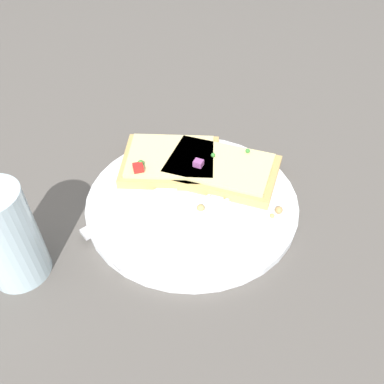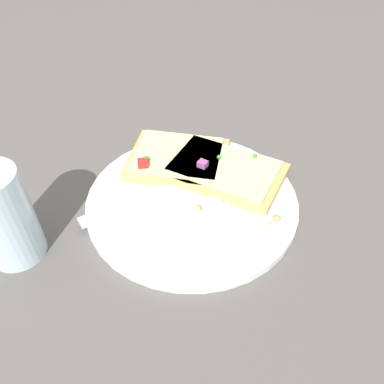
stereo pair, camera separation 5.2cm
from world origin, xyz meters
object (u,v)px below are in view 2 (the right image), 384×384
object	(u,v)px
plate	(192,200)
pizza_slice_main	(224,170)
drinking_glass	(3,217)
pizza_slice_corner	(177,158)
knife	(135,201)
fork	(182,219)

from	to	relation	value
plate	pizza_slice_main	xyz separation A→B (m)	(-0.03, 0.06, 0.02)
drinking_glass	pizza_slice_corner	bearing A→B (deg)	113.91
plate	pizza_slice_corner	bearing A→B (deg)	-179.46
pizza_slice_main	drinking_glass	size ratio (longest dim) A/B	1.59
knife	pizza_slice_main	bearing A→B (deg)	-8.12
knife	pizza_slice_corner	distance (m)	0.10
pizza_slice_corner	fork	bearing A→B (deg)	105.36
pizza_slice_main	drinking_glass	distance (m)	0.30
fork	pizza_slice_main	distance (m)	0.11
plate	drinking_glass	distance (m)	0.24
knife	pizza_slice_corner	world-z (taller)	pizza_slice_corner
knife	drinking_glass	distance (m)	0.17
pizza_slice_main	pizza_slice_corner	size ratio (longest dim) A/B	1.08
fork	pizza_slice_main	xyz separation A→B (m)	(-0.07, 0.08, 0.01)
plate	fork	bearing A→B (deg)	-32.11
knife	pizza_slice_corner	xyz separation A→B (m)	(-0.07, 0.08, 0.01)
pizza_slice_corner	knife	bearing A→B (deg)	67.40
fork	knife	size ratio (longest dim) A/B	1.05
fork	knife	distance (m)	0.07
fork	plate	bearing A→B (deg)	39.00
fork	pizza_slice_corner	size ratio (longest dim) A/B	1.07
knife	plate	bearing A→B (deg)	-25.21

